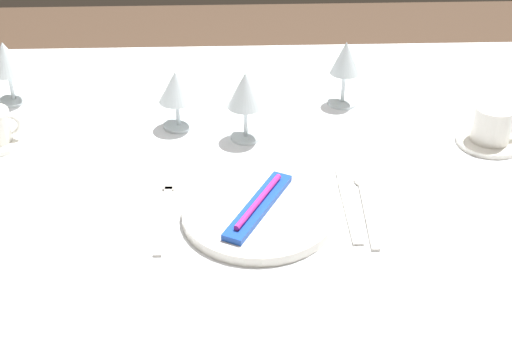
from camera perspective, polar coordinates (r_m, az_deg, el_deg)
dining_table at (r=1.43m, az=-1.14°, el=-1.33°), size 1.80×1.11×0.74m
dinner_plate at (r=1.20m, az=0.22°, el=-3.54°), size 0.27×0.27×0.02m
toothbrush_package at (r=1.19m, az=0.22°, el=-2.89°), size 0.13×0.20×0.02m
fork_outer at (r=1.23m, az=-7.51°, el=-3.28°), size 0.02×0.23×0.00m
dinner_knife at (r=1.24m, az=7.64°, el=-2.96°), size 0.02×0.23×0.00m
spoon_soup at (r=1.26m, az=9.01°, el=-2.47°), size 0.03×0.23×0.01m
saucer_left at (r=1.49m, az=18.61°, el=2.29°), size 0.13×0.13×0.01m
coffee_cup_left at (r=1.47m, az=18.96°, el=3.68°), size 0.10×0.08×0.07m
wine_glass_centre at (r=1.54m, az=7.36°, el=8.89°), size 0.07×0.07×0.15m
wine_glass_left at (r=1.64m, az=-19.92°, el=8.55°), size 0.08×0.08×0.14m
wine_glass_right at (r=1.45m, az=-6.60°, el=6.68°), size 0.08×0.08×0.13m
wine_glass_far at (r=1.39m, az=-0.88°, el=6.44°), size 0.08×0.08×0.15m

